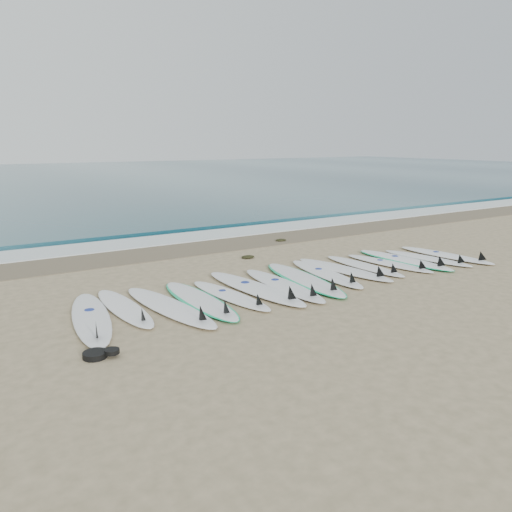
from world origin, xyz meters
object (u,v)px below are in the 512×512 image
surfboard_0 (91,318)px  surfboard_14 (448,255)px  leash_coil (99,354)px  surfboard_7 (305,279)px

surfboard_0 → surfboard_14: surfboard_0 is taller
surfboard_14 → leash_coil: 8.96m
leash_coil → surfboard_14: bearing=8.7°
surfboard_0 → leash_coil: bearing=-91.1°
leash_coil → surfboard_0: bearing=79.8°
surfboard_0 → surfboard_7: 4.29m
surfboard_0 → surfboard_14: size_ratio=1.10×
surfboard_14 → surfboard_7: bearing=171.6°
surfboard_0 → surfboard_7: bearing=10.0°
surfboard_0 → leash_coil: size_ratio=6.11×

